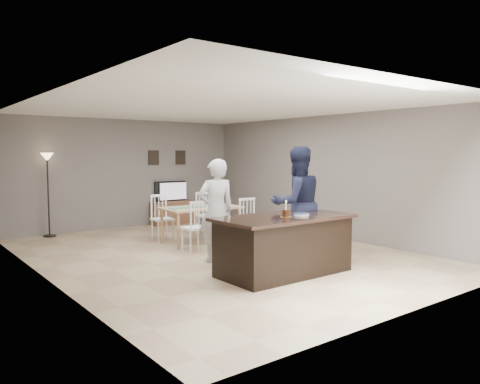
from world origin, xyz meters
TOP-DOWN VIEW (x-y plane):
  - floor at (0.00, 0.00)m, footprint 8.00×8.00m
  - room_shell at (0.00, 0.00)m, footprint 8.00×8.00m
  - kitchen_island at (0.00, -1.80)m, footprint 2.15×1.10m
  - tv_console at (1.20, 3.77)m, footprint 1.20×0.40m
  - television at (1.20, 3.84)m, footprint 0.91×0.12m
  - tv_screen_glow at (1.20, 3.76)m, footprint 0.78×0.00m
  - picture_frames at (1.15, 3.98)m, footprint 1.10×0.02m
  - doorway at (-2.99, -2.30)m, footprint 0.00×2.10m
  - woman at (-0.35, -0.47)m, footprint 0.73×0.56m
  - man at (0.81, -1.25)m, footprint 1.13×0.99m
  - birthday_cake at (-0.05, -1.90)m, footprint 0.16×0.16m
  - plate_stack at (0.23, -1.94)m, footprint 0.24×0.24m
  - dining_table at (0.37, 1.13)m, footprint 1.64×1.87m
  - floor_lamp at (-1.95, 3.79)m, footprint 0.28×0.28m

SIDE VIEW (x-z plane):
  - floor at x=0.00m, z-range 0.00..0.00m
  - tv_console at x=1.20m, z-range 0.00..0.60m
  - kitchen_island at x=0.00m, z-range 0.00..0.90m
  - dining_table at x=0.37m, z-range 0.13..1.11m
  - television at x=1.20m, z-range 0.60..1.13m
  - tv_screen_glow at x=1.20m, z-range 0.48..1.26m
  - woman at x=-0.35m, z-range 0.00..1.76m
  - plate_stack at x=0.23m, z-range 0.90..0.94m
  - birthday_cake at x=-0.05m, z-range 0.84..1.08m
  - man at x=0.81m, z-range 0.00..1.98m
  - doorway at x=-2.99m, z-range -0.07..2.58m
  - floor_lamp at x=-1.95m, z-range 0.52..2.39m
  - room_shell at x=0.00m, z-range -2.32..5.68m
  - picture_frames at x=1.15m, z-range 1.56..1.94m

